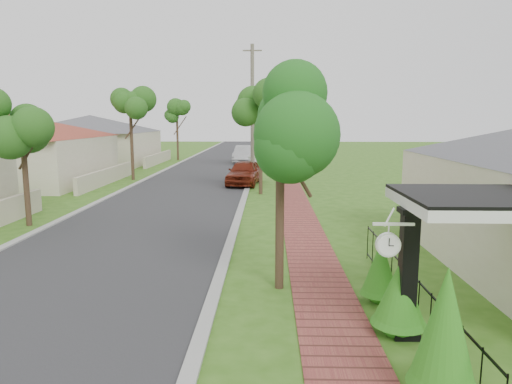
% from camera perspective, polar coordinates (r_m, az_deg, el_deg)
% --- Properties ---
extents(ground, '(160.00, 160.00, 0.00)m').
position_cam_1_polar(ground, '(10.35, -9.56, -14.55)').
color(ground, '#315F16').
rests_on(ground, ground).
extents(road, '(7.00, 120.00, 0.02)m').
position_cam_1_polar(road, '(30.00, -7.91, 1.00)').
color(road, '#28282B').
rests_on(road, ground).
extents(kerb_right, '(0.30, 120.00, 0.10)m').
position_cam_1_polar(kerb_right, '(29.62, -0.93, 0.99)').
color(kerb_right, '#9E9E99').
rests_on(kerb_right, ground).
extents(kerb_left, '(0.30, 120.00, 0.10)m').
position_cam_1_polar(kerb_left, '(30.81, -14.63, 1.00)').
color(kerb_left, '#9E9E99').
rests_on(kerb_left, ground).
extents(sidewalk, '(1.50, 120.00, 0.03)m').
position_cam_1_polar(sidewalk, '(29.62, 4.10, 0.96)').
color(sidewalk, brown).
rests_on(sidewalk, ground).
extents(porch_post, '(0.48, 0.48, 2.52)m').
position_cam_1_polar(porch_post, '(9.21, 18.39, -10.43)').
color(porch_post, black).
rests_on(porch_post, ground).
extents(picket_fence, '(0.03, 8.02, 1.00)m').
position_cam_1_polar(picket_fence, '(10.41, 18.50, -11.61)').
color(picket_fence, black).
rests_on(picket_fence, ground).
extents(street_trees, '(10.70, 37.65, 5.89)m').
position_cam_1_polar(street_trees, '(36.47, -6.10, 9.58)').
color(street_trees, '#382619').
rests_on(street_trees, ground).
extents(hedge_row, '(0.94, 4.55, 2.18)m').
position_cam_1_polar(hedge_row, '(8.89, 18.48, -13.02)').
color(hedge_row, '#166F16').
rests_on(hedge_row, ground).
extents(far_house_red, '(15.56, 15.56, 4.60)m').
position_cam_1_polar(far_house_red, '(33.87, -28.49, 4.89)').
color(far_house_red, beige).
rests_on(far_house_red, ground).
extents(far_house_grey, '(15.56, 15.56, 4.60)m').
position_cam_1_polar(far_house_grey, '(46.51, -19.88, 6.25)').
color(far_house_grey, beige).
rests_on(far_house_grey, ground).
extents(parked_car_red, '(2.47, 4.82, 1.57)m').
position_cam_1_polar(parked_car_red, '(29.29, -1.44, 2.44)').
color(parked_car_red, maroon).
rests_on(parked_car_red, ground).
extents(parked_car_white, '(2.11, 5.11, 1.64)m').
position_cam_1_polar(parked_car_white, '(44.58, -1.45, 4.73)').
color(parked_car_white, silver).
rests_on(parked_car_white, ground).
extents(near_tree, '(1.93, 1.93, 4.95)m').
position_cam_1_polar(near_tree, '(10.81, 3.08, 8.02)').
color(near_tree, '#382619').
rests_on(near_tree, ground).
extents(utility_pole, '(1.20, 0.24, 8.79)m').
position_cam_1_polar(utility_pole, '(29.32, -0.46, 9.64)').
color(utility_pole, '#6D6455').
rests_on(utility_pole, ground).
extents(station_clock, '(0.73, 0.13, 0.62)m').
position_cam_1_polar(station_clock, '(8.47, 16.23, -6.16)').
color(station_clock, white).
rests_on(station_clock, ground).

